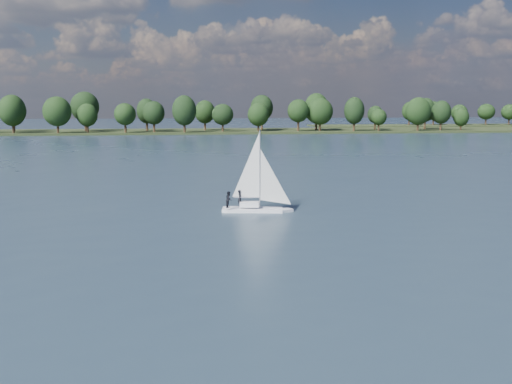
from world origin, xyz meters
TOP-DOWN VIEW (x-y plane):
  - ground at (0.00, 100.00)m, footprint 700.00×700.00m
  - far_shore at (0.00, 212.00)m, footprint 660.00×40.00m
  - sailboat at (-8.90, 35.28)m, footprint 7.00×2.97m
  - treeline at (-8.58, 208.14)m, footprint 563.17×73.98m

SIDE VIEW (x-z plane):
  - ground at x=0.00m, z-range 0.00..0.00m
  - far_shore at x=0.00m, z-range -0.75..0.75m
  - sailboat at x=-8.90m, z-range -1.97..6.96m
  - treeline at x=-8.58m, z-range -0.93..17.10m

